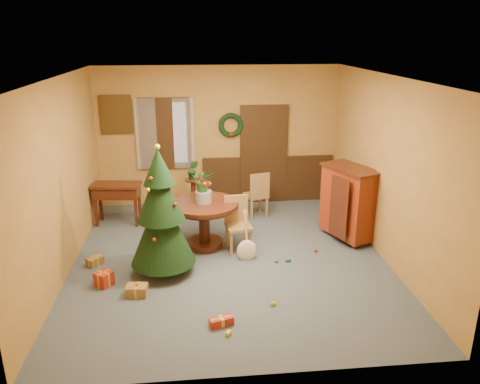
{
  "coord_description": "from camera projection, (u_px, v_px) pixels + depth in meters",
  "views": [
    {
      "loc": [
        -0.52,
        -6.85,
        3.5
      ],
      "look_at": [
        0.21,
        0.4,
        1.02
      ],
      "focal_mm": 35.0,
      "sensor_mm": 36.0,
      "label": 1
    }
  ],
  "objects": [
    {
      "name": "room_envelope",
      "position": [
        229.0,
        152.0,
        9.84
      ],
      "size": [
        5.5,
        5.5,
        5.5
      ],
      "color": "#3B4656",
      "rests_on": "ground"
    },
    {
      "name": "gift_a",
      "position": [
        137.0,
        290.0,
        6.56
      ],
      "size": [
        0.31,
        0.24,
        0.16
      ],
      "color": "brown",
      "rests_on": "floor"
    },
    {
      "name": "guitar",
      "position": [
        247.0,
        238.0,
        7.51
      ],
      "size": [
        0.45,
        0.57,
        0.75
      ],
      "primitive_type": null,
      "rotation": [
        -0.49,
        0.0,
        -0.28
      ],
      "color": "#F8EBCE",
      "rests_on": "floor"
    },
    {
      "name": "chair_far",
      "position": [
        257.0,
        193.0,
        9.23
      ],
      "size": [
        0.5,
        0.5,
        0.93
      ],
      "color": "olive",
      "rests_on": "floor"
    },
    {
      "name": "gift_d",
      "position": [
        221.0,
        321.0,
        5.9
      ],
      "size": [
        0.33,
        0.21,
        0.11
      ],
      "color": "#A62716",
      "rests_on": "floor"
    },
    {
      "name": "stand_plant",
      "position": [
        193.0,
        170.0,
        8.98
      ],
      "size": [
        0.23,
        0.19,
        0.38
      ],
      "primitive_type": "imported",
      "rotation": [
        0.0,
        0.0,
        -0.11
      ],
      "color": "#19471E",
      "rests_on": "plant_stand"
    },
    {
      "name": "toy_a",
      "position": [
        288.0,
        261.0,
        7.53
      ],
      "size": [
        0.09,
        0.07,
        0.05
      ],
      "primitive_type": "cube",
      "rotation": [
        0.0,
        0.0,
        0.29
      ],
      "color": "#234E97",
      "rests_on": "floor"
    },
    {
      "name": "christmas_tree",
      "position": [
        161.0,
        214.0,
        6.92
      ],
      "size": [
        0.98,
        0.98,
        2.02
      ],
      "color": "#382111",
      "rests_on": "floor"
    },
    {
      "name": "writing_desk",
      "position": [
        117.0,
        194.0,
        8.89
      ],
      "size": [
        0.94,
        0.54,
        0.8
      ],
      "color": "black",
      "rests_on": "floor"
    },
    {
      "name": "centerpiece_plant",
      "position": [
        203.0,
        180.0,
        7.71
      ],
      "size": [
        0.35,
        0.3,
        0.39
      ],
      "primitive_type": "imported",
      "color": "#1E4C23",
      "rests_on": "urn"
    },
    {
      "name": "toy_d",
      "position": [
        316.0,
        250.0,
        7.87
      ],
      "size": [
        0.06,
        0.06,
        0.06
      ],
      "primitive_type": "sphere",
      "color": "red",
      "rests_on": "floor"
    },
    {
      "name": "dining_table",
      "position": [
        204.0,
        216.0,
        7.91
      ],
      "size": [
        1.18,
        1.18,
        0.81
      ],
      "color": "black",
      "rests_on": "floor"
    },
    {
      "name": "toy_b",
      "position": [
        276.0,
        261.0,
        7.51
      ],
      "size": [
        0.06,
        0.06,
        0.06
      ],
      "primitive_type": "sphere",
      "color": "green",
      "rests_on": "floor"
    },
    {
      "name": "gift_c",
      "position": [
        95.0,
        261.0,
        7.43
      ],
      "size": [
        0.28,
        0.29,
        0.13
      ],
      "color": "brown",
      "rests_on": "floor"
    },
    {
      "name": "toy_c",
      "position": [
        228.0,
        333.0,
        5.71
      ],
      "size": [
        0.08,
        0.09,
        0.05
      ],
      "primitive_type": "cube",
      "rotation": [
        0.0,
        0.0,
        1.02
      ],
      "color": "gold",
      "rests_on": "floor"
    },
    {
      "name": "gift_b",
      "position": [
        104.0,
        279.0,
        6.81
      ],
      "size": [
        0.3,
        0.3,
        0.22
      ],
      "color": "#A62716",
      "rests_on": "floor"
    },
    {
      "name": "plant_stand",
      "position": [
        194.0,
        194.0,
        9.14
      ],
      "size": [
        0.32,
        0.32,
        0.82
      ],
      "color": "black",
      "rests_on": "floor"
    },
    {
      "name": "chair_near",
      "position": [
        237.0,
        221.0,
        7.86
      ],
      "size": [
        0.45,
        0.45,
        0.93
      ],
      "color": "olive",
      "rests_on": "floor"
    },
    {
      "name": "urn",
      "position": [
        204.0,
        197.0,
        7.8
      ],
      "size": [
        0.28,
        0.28,
        0.2
      ],
      "primitive_type": "cylinder",
      "color": "slate",
      "rests_on": "dining_table"
    },
    {
      "name": "sideboard",
      "position": [
        349.0,
        201.0,
        8.19
      ],
      "size": [
        0.91,
        1.17,
        1.33
      ],
      "color": "#4E1C08",
      "rests_on": "floor"
    },
    {
      "name": "toy_e",
      "position": [
        273.0,
        304.0,
        6.33
      ],
      "size": [
        0.09,
        0.07,
        0.05
      ],
      "primitive_type": "cube",
      "rotation": [
        0.0,
        0.0,
        0.32
      ],
      "color": "yellow",
      "rests_on": "floor"
    }
  ]
}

